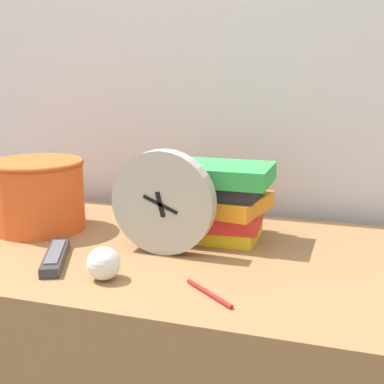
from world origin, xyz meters
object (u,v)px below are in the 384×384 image
object	(u,v)px
basket	(38,193)
crumpled_paper_ball	(104,263)
desk_clock	(163,203)
pen	(209,293)
book_stack	(216,200)
tv_remote	(55,257)

from	to	relation	value
basket	crumpled_paper_ball	bearing A→B (deg)	-39.00
desk_clock	pen	bearing A→B (deg)	-49.56
crumpled_paper_ball	basket	bearing A→B (deg)	141.00
crumpled_paper_ball	pen	xyz separation A→B (m)	(0.20, -0.01, -0.03)
desk_clock	book_stack	world-z (taller)	desk_clock
crumpled_paper_ball	pen	size ratio (longest dim) A/B	0.59
book_stack	crumpled_paper_ball	bearing A→B (deg)	-113.50
crumpled_paper_ball	pen	bearing A→B (deg)	-2.37
tv_remote	pen	bearing A→B (deg)	-10.12
book_stack	pen	bearing A→B (deg)	-76.48
desk_clock	basket	bearing A→B (deg)	168.70
tv_remote	desk_clock	bearing A→B (deg)	31.41
desk_clock	crumpled_paper_ball	xyz separation A→B (m)	(-0.05, -0.17, -0.08)
book_stack	tv_remote	world-z (taller)	book_stack
tv_remote	basket	bearing A→B (deg)	130.39
crumpled_paper_ball	desk_clock	bearing A→B (deg)	72.17
basket	tv_remote	bearing A→B (deg)	-49.61
basket	pen	size ratio (longest dim) A/B	2.12
book_stack	pen	size ratio (longest dim) A/B	2.46
desk_clock	tv_remote	world-z (taller)	desk_clock
tv_remote	pen	xyz separation A→B (m)	(0.34, -0.06, -0.01)
basket	pen	world-z (taller)	basket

